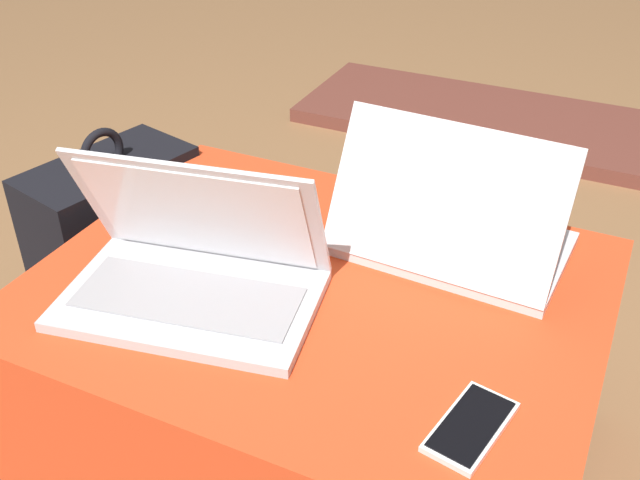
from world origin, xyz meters
The scene contains 7 objects.
ground_plane centered at (0.00, 0.00, 0.00)m, with size 14.00×14.00×0.00m, color olive.
ottoman centered at (0.00, 0.00, 0.19)m, with size 0.83×0.65×0.38m.
laptop_near centered at (-0.15, -0.10, 0.43)m, with size 0.40×0.29×0.22m.
laptop_far centered at (0.15, 0.16, 0.43)m, with size 0.36×0.25×0.22m.
cell_phone centered at (0.29, -0.18, 0.38)m, with size 0.09×0.14×0.01m.
backpack centered at (-0.53, 0.15, 0.19)m, with size 0.28×0.35×0.47m.
fireplace_hearth centered at (0.00, 1.51, 0.02)m, with size 1.40×0.50×0.04m.
Camera 1 is at (0.39, -0.81, 1.05)m, focal length 42.00 mm.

